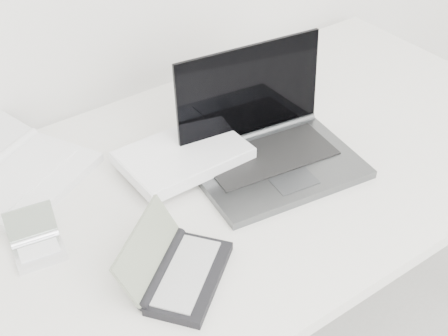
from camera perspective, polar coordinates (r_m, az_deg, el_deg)
desk at (r=1.36m, az=0.03°, el=-2.21°), size 1.60×0.80×0.73m
laptop_large at (r=1.34m, az=1.33°, el=1.76°), size 0.48×0.36×0.24m
netbook_open_white at (r=1.39m, az=-19.15°, el=-0.13°), size 0.41×0.44×0.07m
pda_silver at (r=1.21m, az=-16.73°, el=-6.68°), size 0.11×0.11×0.07m
palmtop_charcoal at (r=1.11m, az=-4.24°, el=-9.29°), size 0.24×0.24×0.10m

